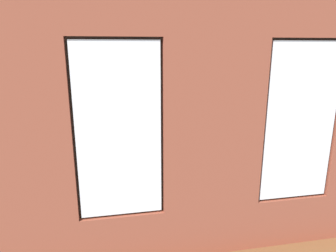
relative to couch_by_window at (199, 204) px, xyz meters
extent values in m
cube|color=brown|center=(0.04, -2.15, -0.38)|extent=(6.57, 6.36, 0.10)
cube|color=brown|center=(0.04, 0.65, 1.42)|extent=(1.25, 0.16, 3.51)
cube|color=brown|center=(2.35, 0.65, 1.42)|extent=(1.35, 0.16, 3.51)
cube|color=brown|center=(-1.09, 0.65, 0.01)|extent=(1.01, 0.16, 0.68)
cube|color=brown|center=(-1.09, 0.65, 2.81)|extent=(1.01, 0.16, 0.75)
cube|color=white|center=(-1.09, 0.69, 1.39)|extent=(0.95, 0.03, 2.02)
cube|color=#38281E|center=(-1.09, 0.63, 1.39)|extent=(1.01, 0.04, 2.08)
cube|color=brown|center=(1.17, 0.65, 0.01)|extent=(1.01, 0.16, 0.68)
cube|color=white|center=(1.17, 0.69, 1.39)|extent=(0.95, 0.03, 2.02)
cube|color=#38281E|center=(1.17, 0.63, 1.39)|extent=(1.01, 0.04, 2.08)
cube|color=#A87547|center=(0.04, 0.55, 0.32)|extent=(3.47, 0.24, 0.06)
cube|color=black|center=(0.04, 0.56, 1.90)|extent=(0.57, 0.03, 0.70)
cube|color=orange|center=(0.04, 0.55, 1.90)|extent=(0.51, 0.01, 0.64)
cube|color=silver|center=(2.98, -1.95, 1.42)|extent=(0.10, 5.36, 3.51)
cube|color=black|center=(0.00, -0.05, -0.12)|extent=(1.95, 0.85, 0.42)
cube|color=black|center=(0.00, 0.28, 0.28)|extent=(1.95, 0.24, 0.38)
cube|color=black|center=(-0.87, -0.05, 0.19)|extent=(0.22, 0.85, 0.24)
cube|color=black|center=(0.87, -0.05, 0.19)|extent=(0.22, 0.85, 0.24)
cube|color=black|center=(-0.38, -0.09, 0.15)|extent=(0.70, 0.65, 0.12)
cube|color=black|center=(0.38, -0.09, 0.15)|extent=(0.70, 0.65, 0.12)
cube|color=black|center=(-2.19, -2.06, -0.12)|extent=(0.96, 2.13, 0.42)
cube|color=black|center=(-2.52, -2.08, 0.28)|extent=(0.35, 2.10, 0.38)
cube|color=black|center=(-2.14, -2.99, 0.19)|extent=(0.86, 0.26, 0.24)
cube|color=black|center=(-2.24, -1.13, 0.19)|extent=(0.86, 0.26, 0.24)
cube|color=black|center=(-2.12, -2.61, 0.15)|extent=(0.67, 0.54, 0.12)
cube|color=black|center=(-2.15, -2.06, 0.15)|extent=(0.67, 0.54, 0.12)
cube|color=black|center=(-2.18, -1.51, 0.15)|extent=(0.67, 0.54, 0.12)
cube|color=tan|center=(0.37, -2.02, 0.05)|extent=(1.57, 0.83, 0.04)
cube|color=tan|center=(-0.36, -2.38, -0.15)|extent=(0.07, 0.07, 0.36)
cube|color=tan|center=(1.09, -2.38, -0.15)|extent=(0.07, 0.07, 0.36)
cube|color=tan|center=(-0.36, -1.67, -0.15)|extent=(0.07, 0.07, 0.36)
cube|color=tan|center=(1.09, -1.67, -0.15)|extent=(0.07, 0.07, 0.36)
cylinder|color=silver|center=(0.25, -1.90, 0.12)|extent=(0.07, 0.07, 0.09)
cylinder|color=#B7333D|center=(0.56, -2.13, 0.14)|extent=(0.08, 0.08, 0.12)
cylinder|color=#47423D|center=(-0.07, -2.17, 0.13)|extent=(0.13, 0.13, 0.11)
sphere|color=#1E5B28|center=(-0.07, -2.17, 0.25)|extent=(0.15, 0.15, 0.15)
cube|color=#B2B2B7|center=(0.84, -1.90, 0.09)|extent=(0.15, 0.16, 0.02)
cube|color=black|center=(0.37, -2.02, 0.09)|extent=(0.17, 0.05, 0.02)
cube|color=black|center=(2.68, -1.69, -0.03)|extent=(0.94, 0.42, 0.59)
cube|color=black|center=(2.68, -1.69, 0.29)|extent=(0.41, 0.20, 0.05)
cube|color=black|center=(2.68, -1.69, 0.34)|extent=(0.06, 0.04, 0.06)
cube|color=black|center=(2.68, -1.69, 0.63)|extent=(0.92, 0.04, 0.52)
cube|color=black|center=(2.68, -1.71, 0.63)|extent=(0.87, 0.01, 0.47)
cylinder|color=gray|center=(2.13, -0.77, -0.17)|extent=(0.32, 0.32, 0.32)
cylinder|color=brown|center=(2.13, -0.77, 0.04)|extent=(0.05, 0.05, 0.11)
ellipsoid|color=#1E5B28|center=(2.13, -0.77, 0.34)|extent=(0.54, 0.54, 0.48)
cylinder|color=gray|center=(-0.59, -2.68, -0.24)|extent=(0.19, 0.19, 0.18)
cylinder|color=brown|center=(-0.59, -2.68, -0.07)|extent=(0.03, 0.03, 0.16)
ellipsoid|color=#3D8E42|center=(-0.59, -2.68, 0.16)|extent=(0.40, 0.40, 0.31)
cone|color=#286B2D|center=(-2.16, 0.08, 0.71)|extent=(0.59, 0.21, 0.54)
cone|color=#286B2D|center=(-2.37, -0.14, 0.70)|extent=(0.22, 0.60, 0.53)
cylinder|color=brown|center=(-2.39, -4.33, -0.16)|extent=(0.28, 0.28, 0.33)
cylinder|color=brown|center=(-2.39, -4.33, 0.05)|extent=(0.04, 0.04, 0.09)
ellipsoid|color=#1E5B28|center=(-2.39, -4.33, 0.31)|extent=(0.51, 0.51, 0.44)
cylinder|color=beige|center=(1.99, 0.10, -0.18)|extent=(0.28, 0.28, 0.29)
cylinder|color=brown|center=(1.99, 0.10, 0.11)|extent=(0.05, 0.05, 0.30)
cone|color=#3D8E42|center=(2.18, 0.08, 0.45)|extent=(0.51, 0.22, 0.49)
cone|color=#3D8E42|center=(2.02, 0.29, 0.45)|extent=(0.23, 0.51, 0.49)
cone|color=#3D8E42|center=(1.83, 0.21, 0.45)|extent=(0.50, 0.41, 0.49)
cone|color=#3D8E42|center=(1.85, -0.01, 0.47)|extent=(0.46, 0.42, 0.52)
cone|color=#3D8E42|center=(2.06, -0.10, 0.42)|extent=(0.34, 0.55, 0.45)
cylinder|color=#9E5638|center=(-1.84, -3.56, -0.24)|extent=(0.15, 0.15, 0.18)
cylinder|color=brown|center=(-1.84, -3.56, -0.12)|extent=(0.02, 0.02, 0.06)
ellipsoid|color=#286B2D|center=(-1.84, -3.56, 0.02)|extent=(0.26, 0.26, 0.22)
cylinder|color=brown|center=(2.38, -4.28, -0.19)|extent=(0.30, 0.30, 0.29)
cylinder|color=brown|center=(2.38, -4.28, 0.04)|extent=(0.05, 0.05, 0.17)
ellipsoid|color=#1E5B28|center=(2.38, -4.28, 0.31)|extent=(0.52, 0.52, 0.36)
cylinder|color=#47423D|center=(-1.43, -0.05, -0.19)|extent=(0.25, 0.25, 0.27)
cylinder|color=brown|center=(-1.43, -0.05, 0.18)|extent=(0.04, 0.04, 0.46)
cone|color=#337F38|center=(-1.27, -0.02, 0.65)|extent=(0.47, 0.23, 0.57)
cone|color=#337F38|center=(-1.33, 0.11, 0.63)|extent=(0.38, 0.50, 0.54)
cone|color=#337F38|center=(-1.44, 0.16, 0.61)|extent=(0.17, 0.54, 0.51)
cone|color=#337F38|center=(-1.63, 0.01, 0.61)|extent=(0.54, 0.28, 0.52)
cone|color=#337F38|center=(-1.64, -0.14, 0.59)|extent=(0.57, 0.35, 0.48)
cone|color=#337F38|center=(-1.49, -0.24, 0.62)|extent=(0.30, 0.53, 0.53)
cone|color=#337F38|center=(-1.30, -0.21, 0.61)|extent=(0.44, 0.50, 0.52)
camera|label=1|loc=(1.24, 3.96, 2.32)|focal=32.00mm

